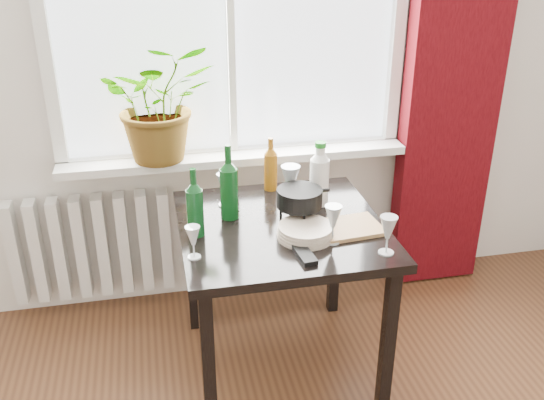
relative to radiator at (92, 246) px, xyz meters
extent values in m
cube|color=silver|center=(0.75, -0.03, 0.44)|extent=(1.72, 0.20, 0.04)
cube|color=#390509|center=(1.87, -0.06, 0.92)|extent=(0.50, 0.12, 2.56)
cube|color=silver|center=(0.00, 0.00, 0.00)|extent=(0.80, 0.10, 0.55)
cube|color=black|center=(0.85, -0.63, 0.34)|extent=(0.85, 0.85, 0.04)
cube|color=black|center=(0.48, -1.00, -0.03)|extent=(0.05, 0.05, 0.70)
cube|color=black|center=(0.48, -0.27, -0.03)|extent=(0.05, 0.05, 0.70)
cube|color=black|center=(1.21, -1.00, -0.03)|extent=(0.05, 0.05, 0.70)
cube|color=black|center=(1.21, -0.27, -0.03)|extent=(0.05, 0.05, 0.70)
imported|color=#1D6E1D|center=(0.40, -0.04, 0.75)|extent=(0.53, 0.47, 0.57)
cylinder|color=beige|center=(0.92, -0.76, 0.39)|extent=(0.25, 0.25, 0.05)
cube|color=black|center=(0.88, -0.89, 0.37)|extent=(0.07, 0.19, 0.02)
cube|color=#A77B4B|center=(1.09, -0.74, 0.37)|extent=(0.33, 0.23, 0.02)
camera|label=1|loc=(0.35, -2.83, 1.54)|focal=40.00mm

